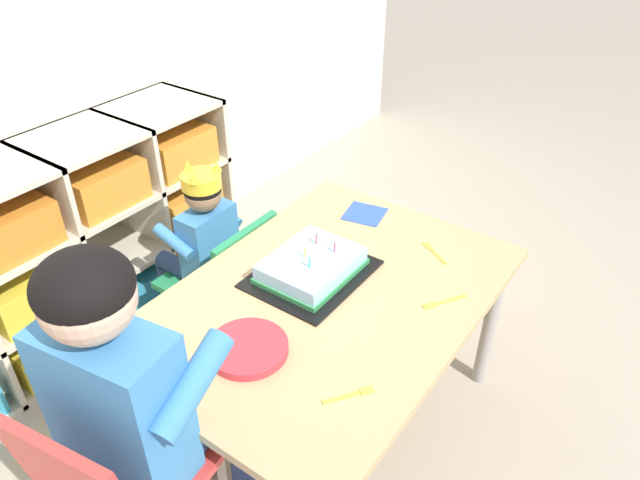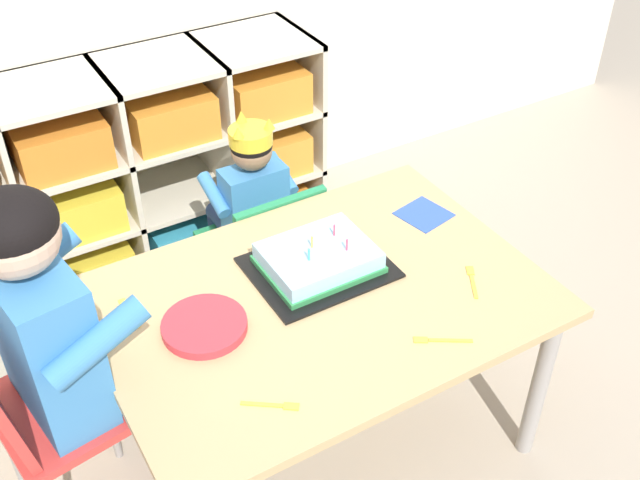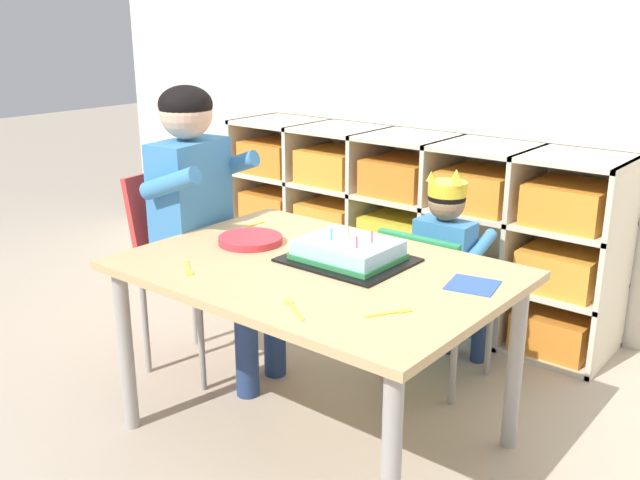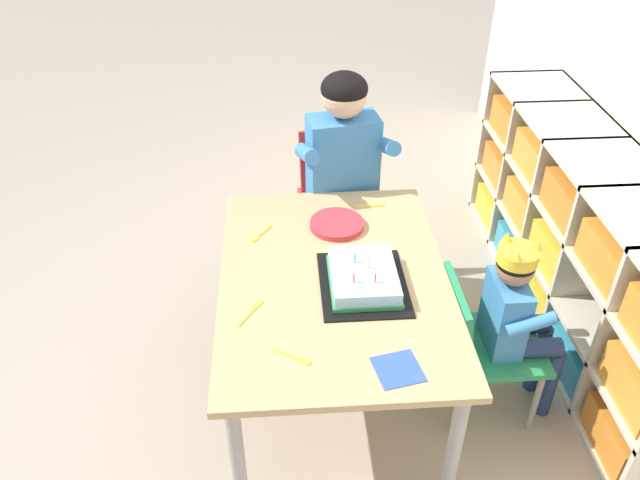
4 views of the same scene
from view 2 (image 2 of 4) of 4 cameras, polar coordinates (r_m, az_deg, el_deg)
name	(u,v)px [view 2 (image 2 of 4)]	position (r m, az deg, el deg)	size (l,w,h in m)	color
ground	(321,437)	(2.44, 0.06, -14.63)	(16.00, 16.00, 0.00)	tan
storage_cubby_shelf	(66,199)	(2.88, -18.57, 2.97)	(1.93, 0.39, 0.82)	beige
activity_table	(321,313)	(2.04, 0.07, -5.55)	(1.16, 0.82, 0.60)	tan
classroom_chair_blue	(266,245)	(2.56, -4.07, -0.39)	(0.35, 0.36, 0.61)	#238451
child_with_crown	(249,195)	(2.56, -5.36, 3.38)	(0.30, 0.31, 0.80)	#3D7FBC
classroom_chair_adult_side	(43,412)	(1.99, -20.09, -12.05)	(0.40, 0.40, 0.77)	red
adult_helper_seated	(73,330)	(1.87, -18.06, -6.42)	(0.45, 0.44, 1.09)	#3D7FBC
birthday_cake_on_tray	(318,260)	(2.06, -0.12, -1.54)	(0.37, 0.30, 0.10)	black
paper_plate_stack	(204,326)	(1.92, -8.69, -6.40)	(0.21, 0.21, 0.02)	#DB333D
paper_napkin_square	(424,214)	(2.30, 7.82, 1.93)	(0.14, 0.14, 0.00)	#3356B7
fork_at_table_front_edge	(129,311)	(2.01, -14.21, -5.20)	(0.02, 0.12, 0.00)	yellow
fork_near_child_seat	(472,280)	(2.08, 11.38, -2.94)	(0.08, 0.12, 0.00)	yellow
fork_by_napkin	(439,340)	(1.90, 8.93, -7.46)	(0.13, 0.09, 0.00)	yellow
fork_scattered_mid_table	(274,405)	(1.74, -3.47, -12.31)	(0.12, 0.09, 0.00)	yellow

